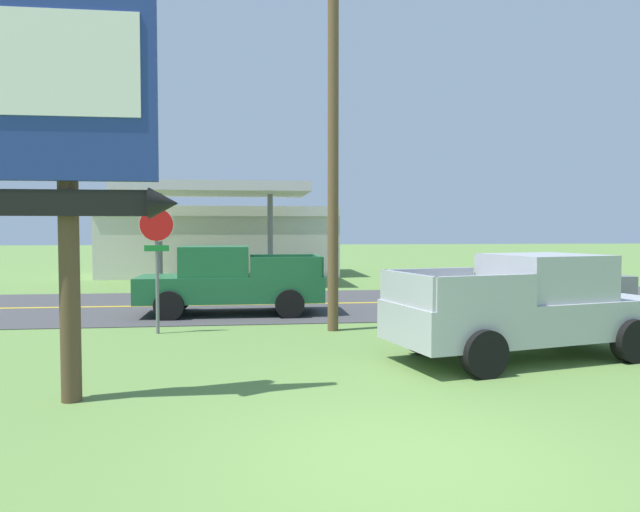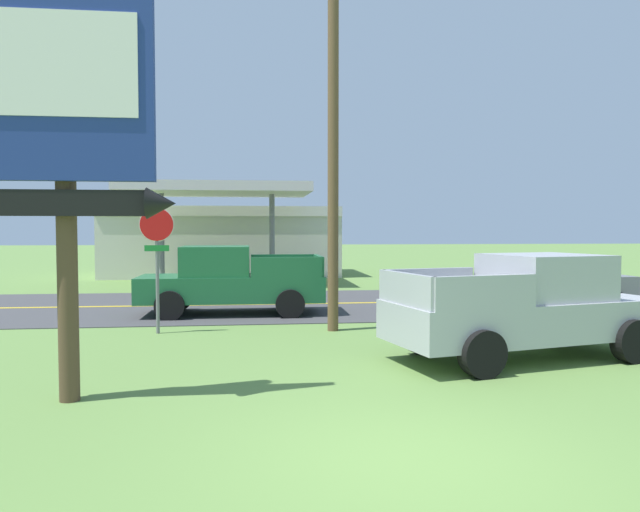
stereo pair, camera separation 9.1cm
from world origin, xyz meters
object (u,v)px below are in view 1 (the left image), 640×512
object	(u,v)px
motel_sign	(68,126)
stop_sign	(157,247)
car_grey_mid_lane	(557,282)
utility_pole	(333,120)
gas_station	(222,239)
pickup_silver_parked_on_lawn	(527,307)
pickup_green_on_road	(229,281)

from	to	relation	value
motel_sign	stop_sign	world-z (taller)	motel_sign
stop_sign	car_grey_mid_lane	distance (m)	11.94
stop_sign	utility_pole	bearing A→B (deg)	-0.95
utility_pole	gas_station	size ratio (longest dim) A/B	0.79
pickup_silver_parked_on_lawn	car_grey_mid_lane	size ratio (longest dim) A/B	1.31
motel_sign	car_grey_mid_lane	world-z (taller)	motel_sign
car_grey_mid_lane	utility_pole	bearing A→B (deg)	-157.74
utility_pole	pickup_green_on_road	xyz separation A→B (m)	(-2.58, 3.02, -4.07)
motel_sign	pickup_green_on_road	distance (m)	9.14
pickup_green_on_road	car_grey_mid_lane	xyz separation A→B (m)	(9.96, 0.00, -0.13)
motel_sign	utility_pole	size ratio (longest dim) A/B	0.62
gas_station	pickup_silver_parked_on_lawn	bearing A→B (deg)	-72.51
gas_station	pickup_silver_parked_on_lawn	size ratio (longest dim) A/B	2.18
stop_sign	utility_pole	xyz separation A→B (m)	(4.13, -0.07, 3.01)
pickup_silver_parked_on_lawn	car_grey_mid_lane	distance (m)	7.66
pickup_green_on_road	car_grey_mid_lane	world-z (taller)	pickup_green_on_road
utility_pole	car_grey_mid_lane	xyz separation A→B (m)	(7.38, 3.02, -4.21)
motel_sign	car_grey_mid_lane	bearing A→B (deg)	35.63
gas_station	pickup_green_on_road	xyz separation A→B (m)	(0.89, -14.82, -0.98)
motel_sign	pickup_green_on_road	world-z (taller)	motel_sign
gas_station	pickup_green_on_road	size ratio (longest dim) A/B	2.31
utility_pole	gas_station	bearing A→B (deg)	101.01
stop_sign	gas_station	size ratio (longest dim) A/B	0.25
car_grey_mid_lane	pickup_green_on_road	bearing A→B (deg)	-180.00
motel_sign	car_grey_mid_lane	distance (m)	14.85
stop_sign	pickup_green_on_road	xyz separation A→B (m)	(1.55, 2.95, -1.06)
motel_sign	utility_pole	xyz separation A→B (m)	(4.44, 5.45, 1.19)
motel_sign	gas_station	world-z (taller)	motel_sign
car_grey_mid_lane	stop_sign	bearing A→B (deg)	-165.62
stop_sign	pickup_silver_parked_on_lawn	size ratio (longest dim) A/B	0.54
motel_sign	gas_station	xyz separation A→B (m)	(0.97, 23.29, -1.90)
motel_sign	stop_sign	size ratio (longest dim) A/B	2.01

